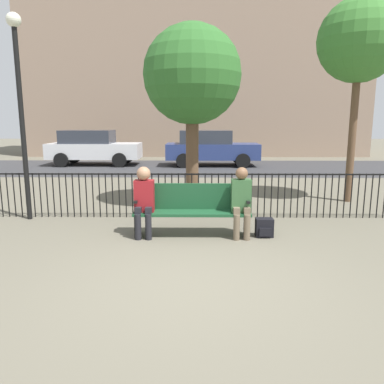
% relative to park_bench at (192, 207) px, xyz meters
% --- Properties ---
extents(ground_plane, '(80.00, 80.00, 0.00)m').
position_rel_park_bench_xyz_m(ground_plane, '(0.00, -2.02, -0.50)').
color(ground_plane, '#605B4C').
extents(park_bench, '(2.06, 0.45, 0.92)m').
position_rel_park_bench_xyz_m(park_bench, '(0.00, 0.00, 0.00)').
color(park_bench, '#194728').
rests_on(park_bench, ground).
extents(seated_person_0, '(0.34, 0.39, 1.25)m').
position_rel_park_bench_xyz_m(seated_person_0, '(-0.84, -0.13, 0.21)').
color(seated_person_0, black).
rests_on(seated_person_0, ground).
extents(seated_person_1, '(0.34, 0.39, 1.24)m').
position_rel_park_bench_xyz_m(seated_person_1, '(0.86, -0.13, 0.19)').
color(seated_person_1, brown).
rests_on(seated_person_1, ground).
extents(backpack, '(0.31, 0.25, 0.33)m').
position_rel_park_bench_xyz_m(backpack, '(1.28, -0.10, -0.34)').
color(backpack, black).
rests_on(backpack, ground).
extents(fence_railing, '(9.01, 0.03, 0.95)m').
position_rel_park_bench_xyz_m(fence_railing, '(-0.02, 1.24, 0.06)').
color(fence_railing, black).
rests_on(fence_railing, ground).
extents(tree_0, '(1.98, 1.98, 4.91)m').
position_rel_park_bench_xyz_m(tree_0, '(3.95, 2.92, 3.38)').
color(tree_0, brown).
rests_on(tree_0, ground).
extents(tree_1, '(2.27, 2.27, 4.21)m').
position_rel_park_bench_xyz_m(tree_1, '(-0.02, 2.41, 2.54)').
color(tree_1, brown).
rests_on(tree_1, ground).
extents(lamp_post, '(0.28, 0.28, 4.06)m').
position_rel_park_bench_xyz_m(lamp_post, '(-3.42, 1.07, 2.15)').
color(lamp_post, black).
rests_on(lamp_post, ground).
extents(street_surface, '(24.00, 6.00, 0.01)m').
position_rel_park_bench_xyz_m(street_surface, '(0.00, 9.98, -0.50)').
color(street_surface, '#333335').
rests_on(street_surface, ground).
extents(parked_car_0, '(4.20, 1.94, 1.62)m').
position_rel_park_bench_xyz_m(parked_car_0, '(0.72, 10.69, 0.34)').
color(parked_car_0, navy).
rests_on(parked_car_0, ground).
extents(parked_car_1, '(4.20, 1.94, 1.62)m').
position_rel_park_bench_xyz_m(parked_car_1, '(-4.75, 10.93, 0.34)').
color(parked_car_1, silver).
rests_on(parked_car_1, ground).
extents(building_facade, '(20.00, 6.00, 12.22)m').
position_rel_park_bench_xyz_m(building_facade, '(0.00, 17.98, 5.61)').
color(building_facade, gray).
rests_on(building_facade, ground).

